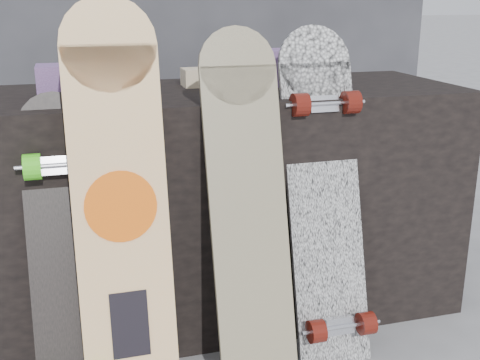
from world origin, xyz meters
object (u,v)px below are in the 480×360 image
object	(u,v)px
skateboard_dark	(65,252)
longboard_celtic	(247,199)
longboard_cascadia	(325,191)
longboard_geisha	(120,200)
vendor_table	(226,202)

from	to	relation	value
skateboard_dark	longboard_celtic	bearing A→B (deg)	-2.20
longboard_cascadia	longboard_geisha	bearing A→B (deg)	-172.08
longboard_geisha	skateboard_dark	world-z (taller)	longboard_geisha
vendor_table	skateboard_dark	size ratio (longest dim) A/B	1.88
longboard_celtic	longboard_cascadia	xyz separation A→B (m)	(0.27, 0.06, -0.02)
vendor_table	longboard_celtic	distance (m)	0.41
vendor_table	longboard_geisha	distance (m)	0.60
longboard_celtic	skateboard_dark	size ratio (longest dim) A/B	1.20
longboard_celtic	longboard_cascadia	size ratio (longest dim) A/B	1.00
vendor_table	longboard_geisha	xyz separation A→B (m)	(-0.40, -0.42, 0.18)
longboard_celtic	vendor_table	bearing A→B (deg)	84.65
longboard_celtic	skateboard_dark	world-z (taller)	longboard_celtic
longboard_geisha	skateboard_dark	bearing A→B (deg)	162.10
vendor_table	skateboard_dark	distance (m)	0.66
longboard_cascadia	skateboard_dark	xyz separation A→B (m)	(-0.78, -0.04, -0.09)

